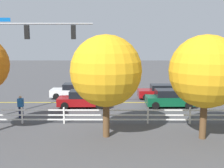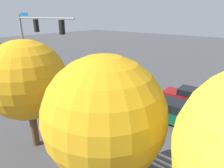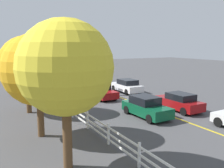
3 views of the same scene
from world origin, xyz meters
The scene contains 11 objects.
ground_plane centered at (0.00, 0.00, 0.00)m, with size 120.00×120.00×0.00m, color #444447.
lane_center_stripe centered at (-4.00, 0.00, 0.00)m, with size 28.00×0.16×0.01m, color gold.
signal_assembly centered at (4.63, 4.88, 5.12)m, with size 7.44×0.38×7.29m.
car_0 centered at (-6.92, 1.74, 0.73)m, with size 4.16×1.94×1.53m.
car_2 centered at (1.99, -2.08, 0.71)m, with size 4.26×1.93×1.47m.
car_3 centered at (0.59, 1.85, 0.69)m, with size 4.30×1.93×1.46m.
car_4 centered at (-6.68, -1.72, 0.70)m, with size 4.18×1.87×1.43m.
pedestrian centered at (4.77, 5.21, 0.93)m, with size 0.42×0.30×1.69m.
white_rail_fence centered at (-3.00, 6.60, 0.60)m, with size 26.10×0.10×1.15m.
tree_0 centered at (-1.64, 9.19, 3.92)m, with size 4.15×4.15×6.00m.
tree_2 centered at (-7.25, 9.50, 3.91)m, with size 4.13×4.13×5.99m.
Camera 2 is at (-11.09, 13.82, 7.09)m, focal length 31.35 mm.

